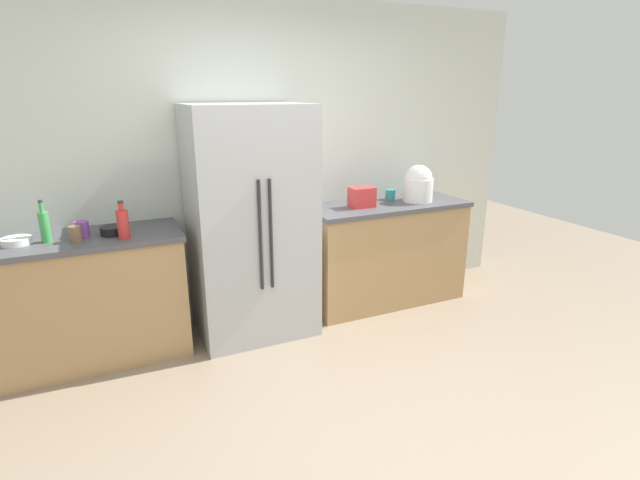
{
  "coord_description": "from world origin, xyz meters",
  "views": [
    {
      "loc": [
        -1.24,
        -2.04,
        1.9
      ],
      "look_at": [
        -0.08,
        0.46,
        1.04
      ],
      "focal_mm": 27.15,
      "sensor_mm": 36.0,
      "label": 1
    }
  ],
  "objects_px": {
    "toaster": "(362,197)",
    "refrigerator": "(251,224)",
    "bottle_a": "(123,223)",
    "cup_c": "(390,194)",
    "cup_d": "(75,234)",
    "rice_cooker": "(418,184)",
    "cup_a": "(82,229)",
    "bowl_b": "(112,230)",
    "bottle_b": "(44,226)",
    "bowl_a": "(16,241)"
  },
  "relations": [
    {
      "from": "bottle_a",
      "to": "bowl_a",
      "type": "distance_m",
      "value": 0.68
    },
    {
      "from": "refrigerator",
      "to": "bottle_a",
      "type": "distance_m",
      "value": 0.94
    },
    {
      "from": "refrigerator",
      "to": "cup_c",
      "type": "distance_m",
      "value": 1.41
    },
    {
      "from": "rice_cooker",
      "to": "cup_c",
      "type": "distance_m",
      "value": 0.27
    },
    {
      "from": "cup_a",
      "to": "toaster",
      "type": "bearing_deg",
      "value": -0.91
    },
    {
      "from": "refrigerator",
      "to": "bowl_a",
      "type": "distance_m",
      "value": 1.58
    },
    {
      "from": "cup_a",
      "to": "cup_c",
      "type": "bearing_deg",
      "value": 2.65
    },
    {
      "from": "bottle_b",
      "to": "cup_c",
      "type": "height_order",
      "value": "bottle_b"
    },
    {
      "from": "refrigerator",
      "to": "bottle_a",
      "type": "relative_size",
      "value": 6.92
    },
    {
      "from": "bottle_a",
      "to": "cup_d",
      "type": "xyz_separation_m",
      "value": [
        -0.3,
        0.06,
        -0.05
      ]
    },
    {
      "from": "bottle_a",
      "to": "cup_a",
      "type": "xyz_separation_m",
      "value": [
        -0.26,
        0.17,
        -0.05
      ]
    },
    {
      "from": "cup_c",
      "to": "cup_d",
      "type": "bearing_deg",
      "value": -175.0
    },
    {
      "from": "rice_cooker",
      "to": "bowl_a",
      "type": "distance_m",
      "value": 3.16
    },
    {
      "from": "bowl_a",
      "to": "bowl_b",
      "type": "height_order",
      "value": "bowl_b"
    },
    {
      "from": "rice_cooker",
      "to": "bottle_a",
      "type": "relative_size",
      "value": 1.26
    },
    {
      "from": "bottle_a",
      "to": "bowl_b",
      "type": "distance_m",
      "value": 0.17
    },
    {
      "from": "cup_a",
      "to": "bowl_b",
      "type": "height_order",
      "value": "cup_a"
    },
    {
      "from": "bowl_a",
      "to": "bowl_b",
      "type": "distance_m",
      "value": 0.58
    },
    {
      "from": "refrigerator",
      "to": "cup_c",
      "type": "bearing_deg",
      "value": 7.57
    },
    {
      "from": "bowl_a",
      "to": "bowl_b",
      "type": "bearing_deg",
      "value": -1.59
    },
    {
      "from": "bowl_b",
      "to": "rice_cooker",
      "type": "bearing_deg",
      "value": -0.41
    },
    {
      "from": "bottle_a",
      "to": "cup_c",
      "type": "relative_size",
      "value": 2.84
    },
    {
      "from": "bottle_b",
      "to": "cup_d",
      "type": "distance_m",
      "value": 0.2
    },
    {
      "from": "toaster",
      "to": "bottle_b",
      "type": "distance_m",
      "value": 2.41
    },
    {
      "from": "cup_c",
      "to": "bowl_b",
      "type": "xyz_separation_m",
      "value": [
        -2.39,
        -0.15,
        -0.02
      ]
    },
    {
      "from": "toaster",
      "to": "cup_d",
      "type": "distance_m",
      "value": 2.23
    },
    {
      "from": "cup_a",
      "to": "cup_d",
      "type": "bearing_deg",
      "value": -110.17
    },
    {
      "from": "bottle_b",
      "to": "cup_c",
      "type": "distance_m",
      "value": 2.8
    },
    {
      "from": "bowl_b",
      "to": "bottle_b",
      "type": "bearing_deg",
      "value": -178.62
    },
    {
      "from": "cup_c",
      "to": "bowl_a",
      "type": "xyz_separation_m",
      "value": [
        -2.97,
        -0.13,
        -0.02
      ]
    },
    {
      "from": "bottle_b",
      "to": "cup_d",
      "type": "xyz_separation_m",
      "value": [
        0.18,
        -0.07,
        -0.06
      ]
    },
    {
      "from": "toaster",
      "to": "cup_a",
      "type": "distance_m",
      "value": 2.19
    },
    {
      "from": "toaster",
      "to": "refrigerator",
      "type": "bearing_deg",
      "value": -178.22
    },
    {
      "from": "bottle_b",
      "to": "bowl_b",
      "type": "bearing_deg",
      "value": 1.38
    },
    {
      "from": "bottle_b",
      "to": "bowl_b",
      "type": "relative_size",
      "value": 1.75
    },
    {
      "from": "bottle_b",
      "to": "bowl_b",
      "type": "distance_m",
      "value": 0.42
    },
    {
      "from": "bottle_a",
      "to": "bowl_b",
      "type": "xyz_separation_m",
      "value": [
        -0.07,
        0.14,
        -0.08
      ]
    },
    {
      "from": "bottle_b",
      "to": "cup_a",
      "type": "relative_size",
      "value": 2.66
    },
    {
      "from": "toaster",
      "to": "cup_a",
      "type": "height_order",
      "value": "toaster"
    },
    {
      "from": "refrigerator",
      "to": "cup_a",
      "type": "xyz_separation_m",
      "value": [
        -1.19,
        0.07,
        0.08
      ]
    },
    {
      "from": "toaster",
      "to": "rice_cooker",
      "type": "height_order",
      "value": "rice_cooker"
    },
    {
      "from": "toaster",
      "to": "cup_d",
      "type": "height_order",
      "value": "toaster"
    },
    {
      "from": "toaster",
      "to": "rice_cooker",
      "type": "bearing_deg",
      "value": -1.4
    },
    {
      "from": "cup_a",
      "to": "bottle_a",
      "type": "bearing_deg",
      "value": -32.96
    },
    {
      "from": "bottle_a",
      "to": "cup_c",
      "type": "bearing_deg",
      "value": 7.06
    },
    {
      "from": "cup_c",
      "to": "bowl_b",
      "type": "bearing_deg",
      "value": -176.42
    },
    {
      "from": "rice_cooker",
      "to": "cup_c",
      "type": "xyz_separation_m",
      "value": [
        -0.18,
        0.17,
        -0.11
      ]
    },
    {
      "from": "bottle_b",
      "to": "cup_c",
      "type": "xyz_separation_m",
      "value": [
        2.8,
        0.16,
        -0.07
      ]
    },
    {
      "from": "rice_cooker",
      "to": "bottle_b",
      "type": "bearing_deg",
      "value": 179.83
    },
    {
      "from": "refrigerator",
      "to": "cup_a",
      "type": "height_order",
      "value": "refrigerator"
    }
  ]
}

